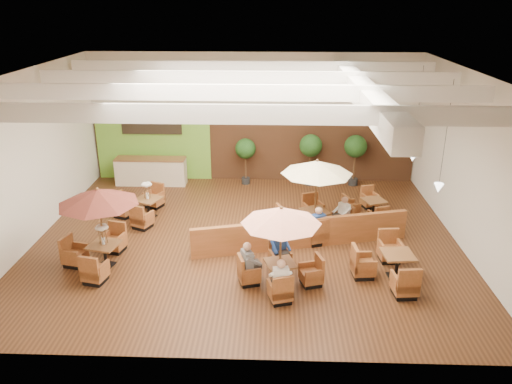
{
  "coord_description": "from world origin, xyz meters",
  "views": [
    {
      "loc": [
        0.87,
        -15.05,
        7.63
      ],
      "look_at": [
        0.3,
        0.5,
        1.5
      ],
      "focal_mm": 35.0,
      "sensor_mm": 36.0,
      "label": 1
    }
  ],
  "objects_px": {
    "topiary_2": "(356,148)",
    "topiary_0": "(245,150)",
    "table_1": "(281,231)",
    "topiary_1": "(311,148)",
    "service_counter": "(151,171)",
    "table_0": "(98,211)",
    "diner_0": "(281,276)",
    "booth_divider": "(302,233)",
    "diner_3": "(317,222)",
    "table_2": "(316,183)",
    "table_5": "(367,209)",
    "diner_2": "(249,259)",
    "diner_1": "(280,246)",
    "table_4": "(387,266)",
    "diner_4": "(343,211)",
    "table_3": "(142,206)"
  },
  "relations": [
    {
      "from": "topiary_1",
      "to": "topiary_2",
      "type": "xyz_separation_m",
      "value": [
        1.89,
        0.0,
        -0.01
      ]
    },
    {
      "from": "diner_2",
      "to": "table_0",
      "type": "bearing_deg",
      "value": -125.35
    },
    {
      "from": "table_3",
      "to": "diner_1",
      "type": "relative_size",
      "value": 3.45
    },
    {
      "from": "table_0",
      "to": "diner_1",
      "type": "xyz_separation_m",
      "value": [
        5.32,
        0.04,
        -1.07
      ]
    },
    {
      "from": "table_4",
      "to": "diner_0",
      "type": "relative_size",
      "value": 3.14
    },
    {
      "from": "booth_divider",
      "to": "diner_3",
      "type": "distance_m",
      "value": 0.65
    },
    {
      "from": "booth_divider",
      "to": "table_5",
      "type": "bearing_deg",
      "value": 31.21
    },
    {
      "from": "service_counter",
      "to": "diner_3",
      "type": "bearing_deg",
      "value": -38.51
    },
    {
      "from": "table_2",
      "to": "diner_0",
      "type": "bearing_deg",
      "value": -127.18
    },
    {
      "from": "table_0",
      "to": "diner_4",
      "type": "distance_m",
      "value": 8.03
    },
    {
      "from": "table_0",
      "to": "table_1",
      "type": "xyz_separation_m",
      "value": [
        5.32,
        -0.84,
        -0.17
      ]
    },
    {
      "from": "service_counter",
      "to": "topiary_2",
      "type": "relative_size",
      "value": 1.36
    },
    {
      "from": "table_1",
      "to": "diner_1",
      "type": "bearing_deg",
      "value": 72.76
    },
    {
      "from": "topiary_0",
      "to": "diner_2",
      "type": "height_order",
      "value": "topiary_0"
    },
    {
      "from": "diner_4",
      "to": "table_1",
      "type": "bearing_deg",
      "value": 118.56
    },
    {
      "from": "table_3",
      "to": "table_2",
      "type": "bearing_deg",
      "value": 15.06
    },
    {
      "from": "diner_1",
      "to": "diner_2",
      "type": "bearing_deg",
      "value": 18.61
    },
    {
      "from": "diner_1",
      "to": "diner_0",
      "type": "bearing_deg",
      "value": 63.61
    },
    {
      "from": "service_counter",
      "to": "booth_divider",
      "type": "height_order",
      "value": "service_counter"
    },
    {
      "from": "table_2",
      "to": "diner_1",
      "type": "distance_m",
      "value": 3.08
    },
    {
      "from": "table_2",
      "to": "table_5",
      "type": "relative_size",
      "value": 1.14
    },
    {
      "from": "booth_divider",
      "to": "table_2",
      "type": "distance_m",
      "value": 1.87
    },
    {
      "from": "topiary_1",
      "to": "diner_4",
      "type": "bearing_deg",
      "value": -79.67
    },
    {
      "from": "table_5",
      "to": "diner_2",
      "type": "distance_m",
      "value": 6.34
    },
    {
      "from": "service_counter",
      "to": "topiary_0",
      "type": "relative_size",
      "value": 1.48
    },
    {
      "from": "topiary_2",
      "to": "table_5",
      "type": "bearing_deg",
      "value": -89.66
    },
    {
      "from": "service_counter",
      "to": "table_4",
      "type": "height_order",
      "value": "service_counter"
    },
    {
      "from": "topiary_1",
      "to": "diner_3",
      "type": "distance_m",
      "value": 5.62
    },
    {
      "from": "diner_0",
      "to": "table_4",
      "type": "bearing_deg",
      "value": 15.11
    },
    {
      "from": "booth_divider",
      "to": "topiary_0",
      "type": "relative_size",
      "value": 3.56
    },
    {
      "from": "booth_divider",
      "to": "diner_0",
      "type": "xyz_separation_m",
      "value": [
        -0.72,
        -3.12,
        0.27
      ]
    },
    {
      "from": "booth_divider",
      "to": "topiary_0",
      "type": "height_order",
      "value": "topiary_0"
    },
    {
      "from": "booth_divider",
      "to": "table_4",
      "type": "distance_m",
      "value": 2.95
    },
    {
      "from": "table_2",
      "to": "diner_3",
      "type": "height_order",
      "value": "table_2"
    },
    {
      "from": "table_4",
      "to": "diner_4",
      "type": "xyz_separation_m",
      "value": [
        -0.92,
        3.01,
        0.4
      ]
    },
    {
      "from": "table_3",
      "to": "diner_1",
      "type": "xyz_separation_m",
      "value": [
        5.05,
        -3.57,
        0.3
      ]
    },
    {
      "from": "topiary_0",
      "to": "table_1",
      "type": "bearing_deg",
      "value": -80.03
    },
    {
      "from": "service_counter",
      "to": "table_4",
      "type": "xyz_separation_m",
      "value": [
        8.59,
        -7.4,
        -0.22
      ]
    },
    {
      "from": "table_4",
      "to": "diner_3",
      "type": "xyz_separation_m",
      "value": [
        -1.87,
        2.05,
        0.42
      ]
    },
    {
      "from": "table_0",
      "to": "diner_2",
      "type": "height_order",
      "value": "table_0"
    },
    {
      "from": "topiary_2",
      "to": "topiary_0",
      "type": "bearing_deg",
      "value": 180.0
    },
    {
      "from": "table_0",
      "to": "diner_0",
      "type": "distance_m",
      "value": 5.68
    },
    {
      "from": "topiary_1",
      "to": "diner_1",
      "type": "bearing_deg",
      "value": -100.53
    },
    {
      "from": "topiary_1",
      "to": "diner_1",
      "type": "height_order",
      "value": "topiary_1"
    },
    {
      "from": "topiary_0",
      "to": "topiary_1",
      "type": "distance_m",
      "value": 2.77
    },
    {
      "from": "table_0",
      "to": "diner_0",
      "type": "relative_size",
      "value": 3.09
    },
    {
      "from": "topiary_0",
      "to": "table_5",
      "type": "bearing_deg",
      "value": -35.28
    },
    {
      "from": "table_2",
      "to": "diner_3",
      "type": "bearing_deg",
      "value": -111.56
    },
    {
      "from": "topiary_0",
      "to": "diner_1",
      "type": "relative_size",
      "value": 2.62
    },
    {
      "from": "table_0",
      "to": "table_3",
      "type": "xyz_separation_m",
      "value": [
        0.27,
        3.61,
        -1.37
      ]
    }
  ]
}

